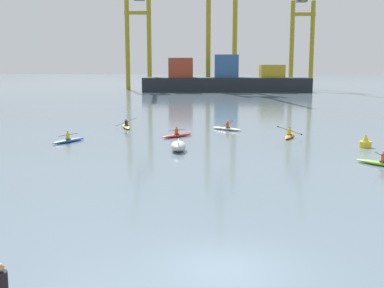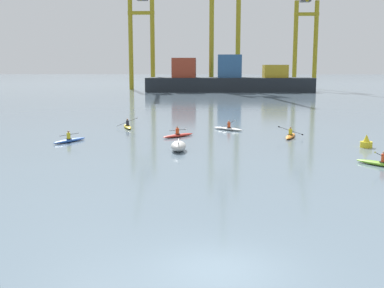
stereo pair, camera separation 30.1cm
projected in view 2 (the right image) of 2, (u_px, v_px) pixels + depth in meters
The scene contains 13 objects.
ground_plane at pixel (218, 270), 13.97m from camera, with size 800.00×800.00×0.00m, color slate.
container_barge at pixel (228, 80), 116.21m from camera, with size 40.90×8.88×9.03m.
gantry_crane_west at pixel (141, 27), 126.06m from camera, with size 7.17×19.77×33.35m.
gantry_crane_west_mid at pixel (225, 17), 119.66m from camera, with size 8.04×17.12×39.20m.
gantry_crane_east_mid at pixel (306, 29), 128.18m from camera, with size 6.72×14.90×33.62m.
capsized_dinghy at pixel (178, 146), 33.91m from camera, with size 1.25×2.66×0.76m.
channel_buoy at pixel (366, 143), 35.32m from camera, with size 0.90×0.90×1.00m.
kayak_blue at pixel (70, 140), 37.93m from camera, with size 2.19×3.26×0.95m.
kayak_white at pixel (228, 128), 45.11m from camera, with size 3.04×2.58×0.95m.
kayak_yellow at pixel (127, 126), 46.78m from camera, with size 2.09×3.42×1.05m.
kayak_lime at pixel (382, 163), 28.69m from camera, with size 2.75×2.90×1.06m.
kayak_red at pixel (178, 135), 40.71m from camera, with size 2.79×2.86×0.95m.
kayak_orange at pixel (290, 136), 40.32m from camera, with size 2.13×3.42×0.98m.
Camera 2 is at (-0.16, -13.20, 5.98)m, focal length 43.85 mm.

